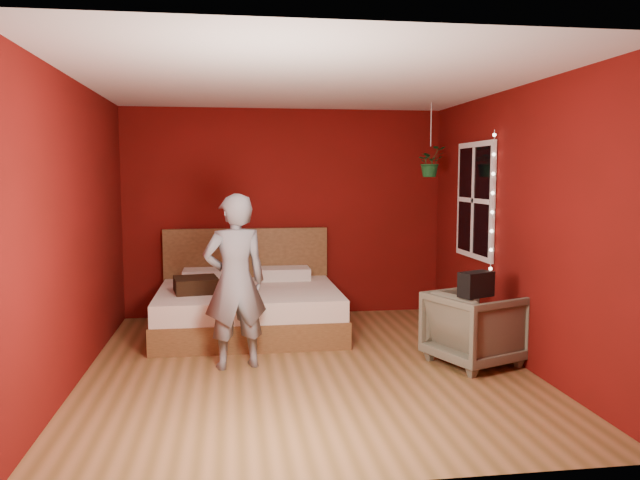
{
  "coord_description": "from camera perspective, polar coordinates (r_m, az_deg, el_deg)",
  "views": [
    {
      "loc": [
        -0.68,
        -5.61,
        1.78
      ],
      "look_at": [
        0.18,
        0.4,
        1.14
      ],
      "focal_mm": 35.0,
      "sensor_mm": 36.0,
      "label": 1
    }
  ],
  "objects": [
    {
      "name": "room_walls",
      "position": [
        5.65,
        -1.28,
        4.97
      ],
      "size": [
        4.04,
        4.54,
        2.62
      ],
      "color": "#640C0A",
      "rests_on": "ground"
    },
    {
      "name": "handbag",
      "position": [
        5.75,
        14.08,
        -3.95
      ],
      "size": [
        0.35,
        0.27,
        0.22
      ],
      "primitive_type": "cube",
      "rotation": [
        0.0,
        0.0,
        0.43
      ],
      "color": "black",
      "rests_on": "armchair"
    },
    {
      "name": "person",
      "position": [
        5.77,
        -7.77,
        -3.78
      ],
      "size": [
        0.66,
        0.51,
        1.61
      ],
      "primitive_type": "imported",
      "rotation": [
        0.0,
        0.0,
        3.37
      ],
      "color": "slate",
      "rests_on": "ground"
    },
    {
      "name": "bed",
      "position": [
        7.2,
        -6.56,
        -5.99
      ],
      "size": [
        2.03,
        1.72,
        1.11
      ],
      "color": "brown",
      "rests_on": "ground"
    },
    {
      "name": "window",
      "position": [
        7.03,
        13.96,
        3.54
      ],
      "size": [
        0.05,
        0.97,
        1.27
      ],
      "color": "white",
      "rests_on": "room_walls"
    },
    {
      "name": "hanging_plant",
      "position": [
        7.36,
        10.06,
        7.06
      ],
      "size": [
        0.37,
        0.34,
        0.85
      ],
      "color": "silver",
      "rests_on": "room_walls"
    },
    {
      "name": "fairy_lights",
      "position": [
        6.53,
        15.49,
        3.32
      ],
      "size": [
        0.04,
        0.04,
        1.45
      ],
      "color": "silver",
      "rests_on": "room_walls"
    },
    {
      "name": "floor",
      "position": [
        5.92,
        -1.24,
        -11.5
      ],
      "size": [
        4.5,
        4.5,
        0.0
      ],
      "primitive_type": "plane",
      "color": "#99683D",
      "rests_on": "ground"
    },
    {
      "name": "throw_pillow",
      "position": [
        6.92,
        -11.27,
        -4.04
      ],
      "size": [
        0.52,
        0.52,
        0.16
      ],
      "primitive_type": "cube",
      "rotation": [
        0.0,
        0.0,
        0.16
      ],
      "color": "black",
      "rests_on": "bed"
    },
    {
      "name": "armchair",
      "position": [
        6.09,
        14.0,
        -7.81
      ],
      "size": [
        0.98,
        0.97,
        0.69
      ],
      "primitive_type": "imported",
      "rotation": [
        0.0,
        0.0,
        1.95
      ],
      "color": "#676751",
      "rests_on": "ground"
    }
  ]
}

